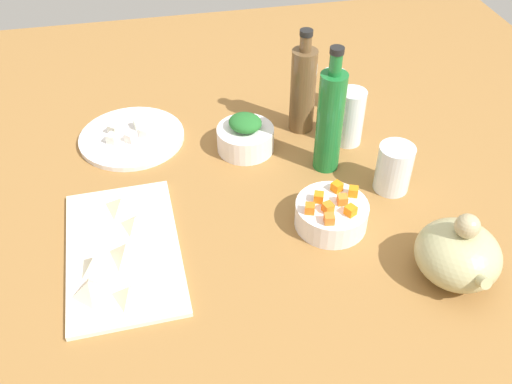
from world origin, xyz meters
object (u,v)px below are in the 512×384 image
plate_tofu (132,137)px  drinking_glass_2 (350,117)px  cutting_board (123,250)px  drinking_glass_0 (394,168)px  bowl_greens (245,139)px  bottle_1 (303,89)px  drinking_glass_1 (333,89)px  teapot (458,254)px  bottle_0 (330,120)px  bowl_carrots (331,214)px

plate_tofu → drinking_glass_2: size_ratio=1.83×
cutting_board → drinking_glass_0: size_ratio=3.36×
plate_tofu → bowl_greens: size_ratio=1.88×
drinking_glass_0 → plate_tofu: bearing=-118.3°
cutting_board → drinking_glass_2: drinking_glass_2 is taller
bottle_1 → drinking_glass_0: bottle_1 is taller
bowl_greens → drinking_glass_1: bearing=119.3°
drinking_glass_2 → plate_tofu: bearing=-102.4°
cutting_board → teapot: (17.06, 56.68, 4.86)cm
plate_tofu → bottle_1: bottle_1 is taller
bowl_greens → bottle_0: bearing=59.0°
bowl_greens → drinking_glass_2: drinking_glass_2 is taller
cutting_board → plate_tofu: plate_tofu is taller
bowl_carrots → bottle_1: size_ratio=0.57×
cutting_board → drinking_glass_1: drinking_glass_1 is taller
plate_tofu → bowl_carrots: 51.26cm
bowl_greens → plate_tofu: bearing=-109.3°
teapot → drinking_glass_2: (-41.79, -5.29, 1.20)cm
teapot → bottle_0: bottle_0 is taller
bottle_1 → drinking_glass_1: bottle_1 is taller
cutting_board → drinking_glass_0: 55.64cm
drinking_glass_0 → drinking_glass_1: bearing=-175.9°
bowl_carrots → drinking_glass_1: 43.07cm
bowl_greens → bottle_0: bottle_0 is taller
cutting_board → bowl_carrots: size_ratio=2.49×
drinking_glass_2 → bottle_1: bearing=-129.5°
bowl_carrots → drinking_glass_1: bearing=162.3°
plate_tofu → drinking_glass_1: 50.03cm
teapot → bottle_0: bearing=-159.4°
cutting_board → drinking_glass_2: 57.36cm
teapot → drinking_glass_1: size_ratio=1.83×
cutting_board → bottle_1: (-32.22, 42.32, 10.05)cm
bowl_greens → teapot: teapot is taller
teapot → bowl_greens: bearing=-146.7°
bowl_greens → drinking_glass_0: 33.25cm
cutting_board → bottle_0: bottle_0 is taller
bottle_0 → drinking_glass_1: (-23.33, 8.73, -7.40)cm
bottle_1 → drinking_glass_2: (7.49, 9.07, -3.98)cm
drinking_glass_2 → teapot: bearing=7.2°
plate_tofu → drinking_glass_1: drinking_glass_1 is taller
bowl_carrots → drinking_glass_0: bearing=117.1°
drinking_glass_2 → drinking_glass_0: bearing=11.6°
drinking_glass_0 → cutting_board: bearing=-82.4°
bowl_carrots → drinking_glass_1: size_ratio=1.54×
bowl_greens → bottle_1: bottle_1 is taller
drinking_glass_1 → drinking_glass_2: size_ratio=0.69×
cutting_board → teapot: 59.39cm
drinking_glass_1 → bowl_carrots: bearing=-17.7°
bowl_greens → teapot: size_ratio=0.77×
bottle_1 → cutting_board: bearing=-52.7°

